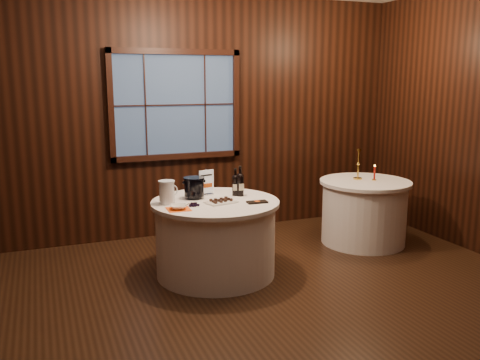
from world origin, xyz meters
name	(u,v)px	position (x,y,z in m)	size (l,w,h in m)	color
ground	(255,315)	(0.00, 0.00, 0.00)	(6.00, 6.00, 0.00)	black
back_wall	(176,113)	(0.00, 2.48, 1.54)	(6.00, 0.10, 3.00)	black
main_table	(216,237)	(0.00, 1.00, 0.39)	(1.28, 1.28, 0.77)	white
side_table	(364,212)	(2.00, 1.30, 0.39)	(1.08, 1.08, 0.77)	white
sign_stand	(206,186)	(-0.01, 1.26, 0.87)	(0.17, 0.11, 0.28)	#B8B9BF
port_bottle_left	(235,184)	(0.27, 1.14, 0.89)	(0.07, 0.08, 0.29)	black
port_bottle_right	(240,183)	(0.31, 1.10, 0.91)	(0.07, 0.08, 0.31)	black
ice_bucket	(194,187)	(-0.17, 1.17, 0.89)	(0.21, 0.21, 0.22)	black
chocolate_plate	(221,201)	(0.02, 0.89, 0.79)	(0.33, 0.26, 0.04)	white
chocolate_box	(257,202)	(0.35, 0.76, 0.78)	(0.20, 0.10, 0.02)	black
grape_bunch	(194,204)	(-0.26, 0.87, 0.79)	(0.16, 0.08, 0.04)	black
glass_pitcher	(167,192)	(-0.47, 1.06, 0.89)	(0.21, 0.16, 0.23)	white
orange_napkin	(178,209)	(-0.43, 0.80, 0.77)	(0.21, 0.21, 0.00)	#FF5D15
cracker_bowl	(178,207)	(-0.43, 0.80, 0.79)	(0.16, 0.16, 0.04)	white
brass_candlestick	(358,168)	(1.96, 1.40, 0.91)	(0.11, 0.11, 0.37)	gold
red_candle	(374,174)	(2.10, 1.27, 0.85)	(0.05, 0.05, 0.19)	gold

